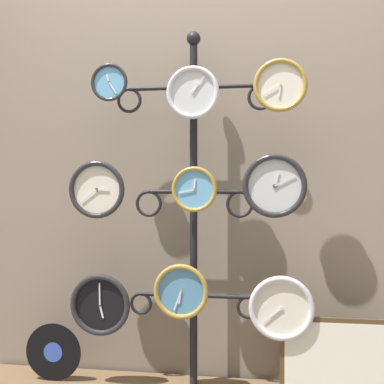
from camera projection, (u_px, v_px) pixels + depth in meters
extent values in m
cube|color=gray|center=(198.00, 118.00, 2.79)|extent=(4.40, 0.04, 2.80)
cylinder|color=black|center=(194.00, 220.00, 2.64)|extent=(0.04, 0.04, 1.72)
sphere|color=black|center=(194.00, 38.00, 2.63)|extent=(0.07, 0.07, 0.07)
cylinder|color=black|center=(161.00, 88.00, 2.66)|extent=(0.33, 0.02, 0.02)
torus|color=black|center=(129.00, 100.00, 2.69)|extent=(0.13, 0.02, 0.13)
cylinder|color=black|center=(227.00, 86.00, 2.61)|extent=(0.33, 0.02, 0.02)
torus|color=black|center=(261.00, 97.00, 2.58)|extent=(0.13, 0.02, 0.13)
cylinder|color=black|center=(171.00, 192.00, 2.66)|extent=(0.23, 0.02, 0.02)
torus|color=black|center=(149.00, 204.00, 2.68)|extent=(0.13, 0.02, 0.13)
cylinder|color=black|center=(217.00, 192.00, 2.62)|extent=(0.23, 0.02, 0.02)
torus|color=black|center=(240.00, 204.00, 2.61)|extent=(0.13, 0.02, 0.13)
cylinder|color=black|center=(167.00, 295.00, 2.67)|extent=(0.27, 0.02, 0.02)
torus|color=black|center=(141.00, 304.00, 2.69)|extent=(0.11, 0.02, 0.11)
cylinder|color=black|center=(221.00, 297.00, 2.63)|extent=(0.27, 0.02, 0.02)
torus|color=black|center=(248.00, 307.00, 2.61)|extent=(0.11, 0.02, 0.11)
cylinder|color=#60A8DB|center=(110.00, 83.00, 2.63)|extent=(0.17, 0.02, 0.17)
torus|color=#262628|center=(109.00, 82.00, 2.62)|extent=(0.19, 0.02, 0.19)
cylinder|color=#262628|center=(109.00, 82.00, 2.62)|extent=(0.01, 0.01, 0.01)
cube|color=silver|center=(108.00, 78.00, 2.62)|extent=(0.02, 0.00, 0.04)
cube|color=silver|center=(112.00, 88.00, 2.61)|extent=(0.04, 0.00, 0.06)
cylinder|color=silver|center=(193.00, 93.00, 2.55)|extent=(0.23, 0.02, 0.23)
torus|color=silver|center=(193.00, 92.00, 2.54)|extent=(0.26, 0.02, 0.26)
cylinder|color=silver|center=(193.00, 92.00, 2.54)|extent=(0.01, 0.01, 0.01)
cube|color=silver|center=(195.00, 87.00, 2.54)|extent=(0.03, 0.00, 0.05)
cube|color=silver|center=(198.00, 84.00, 2.53)|extent=(0.06, 0.00, 0.08)
cylinder|color=silver|center=(280.00, 86.00, 2.46)|extent=(0.23, 0.02, 0.23)
torus|color=#A58438|center=(280.00, 85.00, 2.45)|extent=(0.25, 0.02, 0.25)
cylinder|color=#A58438|center=(280.00, 85.00, 2.45)|extent=(0.01, 0.01, 0.01)
cube|color=silver|center=(280.00, 91.00, 2.45)|extent=(0.01, 0.00, 0.05)
cube|color=silver|center=(272.00, 90.00, 2.45)|extent=(0.08, 0.00, 0.05)
cylinder|color=silver|center=(98.00, 190.00, 2.64)|extent=(0.26, 0.02, 0.26)
torus|color=#262628|center=(96.00, 190.00, 2.63)|extent=(0.29, 0.03, 0.29)
cylinder|color=#262628|center=(97.00, 190.00, 2.63)|extent=(0.02, 0.01, 0.02)
cube|color=silver|center=(103.00, 190.00, 2.62)|extent=(0.06, 0.00, 0.01)
cube|color=silver|center=(89.00, 196.00, 2.63)|extent=(0.08, 0.00, 0.07)
cylinder|color=#60A8DB|center=(195.00, 189.00, 2.55)|extent=(0.20, 0.02, 0.20)
torus|color=#A58438|center=(194.00, 189.00, 2.54)|extent=(0.22, 0.02, 0.22)
cylinder|color=#A58438|center=(194.00, 189.00, 2.54)|extent=(0.01, 0.01, 0.01)
cube|color=silver|center=(194.00, 184.00, 2.54)|extent=(0.01, 0.00, 0.05)
cube|color=silver|center=(186.00, 191.00, 2.54)|extent=(0.08, 0.00, 0.02)
cylinder|color=silver|center=(275.00, 186.00, 2.47)|extent=(0.27, 0.02, 0.27)
torus|color=#262628|center=(275.00, 186.00, 2.46)|extent=(0.30, 0.03, 0.30)
cylinder|color=#262628|center=(275.00, 186.00, 2.46)|extent=(0.02, 0.01, 0.02)
cube|color=silver|center=(277.00, 179.00, 2.46)|extent=(0.03, 0.00, 0.06)
cube|color=silver|center=(285.00, 181.00, 2.45)|extent=(0.10, 0.00, 0.05)
cylinder|color=black|center=(101.00, 304.00, 2.62)|extent=(0.28, 0.02, 0.28)
torus|color=#262628|center=(100.00, 305.00, 2.61)|extent=(0.30, 0.03, 0.30)
cylinder|color=#262628|center=(100.00, 305.00, 2.61)|extent=(0.02, 0.01, 0.02)
cube|color=silver|center=(102.00, 312.00, 2.61)|extent=(0.02, 0.00, 0.07)
cube|color=silver|center=(100.00, 294.00, 2.61)|extent=(0.01, 0.00, 0.11)
cylinder|color=#4C84B2|center=(181.00, 291.00, 2.57)|extent=(0.24, 0.02, 0.24)
torus|color=#A58438|center=(181.00, 292.00, 2.55)|extent=(0.27, 0.02, 0.27)
cylinder|color=#A58438|center=(181.00, 292.00, 2.55)|extent=(0.01, 0.01, 0.01)
cube|color=silver|center=(180.00, 298.00, 2.55)|extent=(0.02, 0.00, 0.06)
cube|color=silver|center=(177.00, 301.00, 2.55)|extent=(0.04, 0.00, 0.09)
cylinder|color=silver|center=(281.00, 308.00, 2.50)|extent=(0.28, 0.02, 0.28)
torus|color=silver|center=(281.00, 308.00, 2.48)|extent=(0.31, 0.03, 0.31)
cylinder|color=silver|center=(281.00, 308.00, 2.48)|extent=(0.02, 0.01, 0.02)
cube|color=silver|center=(276.00, 313.00, 2.49)|extent=(0.06, 0.00, 0.05)
cube|color=silver|center=(272.00, 316.00, 2.49)|extent=(0.09, 0.00, 0.08)
cylinder|color=black|center=(53.00, 352.00, 2.70)|extent=(0.29, 0.01, 0.29)
cylinder|color=#334FB2|center=(53.00, 352.00, 2.69)|extent=(0.10, 0.00, 0.10)
cube|color=#4C381E|center=(336.00, 358.00, 2.47)|extent=(0.51, 0.02, 0.38)
cube|color=white|center=(336.00, 359.00, 2.46)|extent=(0.47, 0.00, 0.33)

